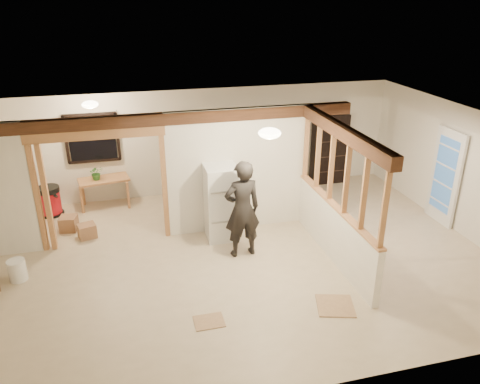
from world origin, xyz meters
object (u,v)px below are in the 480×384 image
object	(u,v)px
refrigerator	(221,203)
shop_vac	(50,201)
bookshelf	(329,149)
woman	(242,209)
work_table	(105,193)

from	to	relation	value
refrigerator	shop_vac	size ratio (longest dim) A/B	2.24
refrigerator	bookshelf	xyz separation A→B (m)	(3.24, 2.19, 0.13)
refrigerator	woman	distance (m)	0.79
shop_vac	bookshelf	world-z (taller)	bookshelf
work_table	shop_vac	size ratio (longest dim) A/B	1.62
shop_vac	bookshelf	size ratio (longest dim) A/B	0.38
shop_vac	refrigerator	bearing A→B (deg)	-29.24
woman	refrigerator	bearing A→B (deg)	-78.50
refrigerator	bookshelf	distance (m)	3.92
woman	work_table	size ratio (longest dim) A/B	1.70
bookshelf	shop_vac	bearing A→B (deg)	-177.54
refrigerator	work_table	distance (m)	3.07
refrigerator	shop_vac	world-z (taller)	refrigerator
woman	shop_vac	world-z (taller)	woman
shop_vac	bookshelf	xyz separation A→B (m)	(6.65, 0.29, 0.55)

